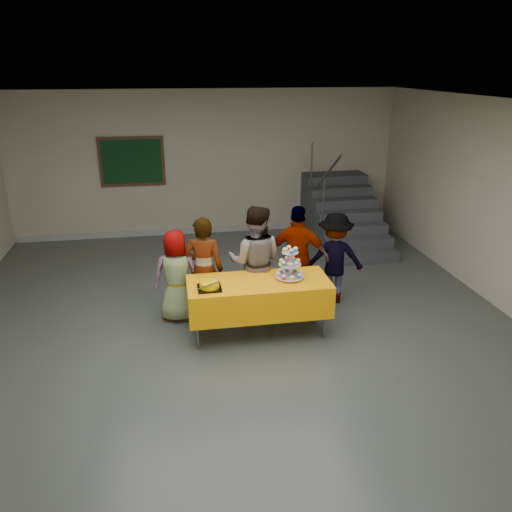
{
  "coord_description": "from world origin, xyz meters",
  "views": [
    {
      "loc": [
        -0.75,
        -5.42,
        3.44
      ],
      "look_at": [
        0.31,
        0.69,
        1.05
      ],
      "focal_mm": 35.0,
      "sensor_mm": 36.0,
      "label": 1
    }
  ],
  "objects_px": {
    "schoolchild_c": "(255,262)",
    "staircase": "(341,216)",
    "schoolchild_d": "(298,257)",
    "schoolchild_e": "(334,258)",
    "noticeboard": "(132,162)",
    "schoolchild_a": "(177,276)",
    "bake_table": "(259,296)",
    "schoolchild_b": "(204,270)",
    "cupcake_stand": "(290,266)",
    "bear_cake": "(209,284)"
  },
  "relations": [
    {
      "from": "schoolchild_a",
      "to": "schoolchild_d",
      "type": "xyz_separation_m",
      "value": [
        1.78,
        0.12,
        0.12
      ]
    },
    {
      "from": "schoolchild_c",
      "to": "noticeboard",
      "type": "height_order",
      "value": "noticeboard"
    },
    {
      "from": "schoolchild_c",
      "to": "schoolchild_e",
      "type": "bearing_deg",
      "value": -152.54
    },
    {
      "from": "schoolchild_b",
      "to": "schoolchild_d",
      "type": "distance_m",
      "value": 1.42
    },
    {
      "from": "schoolchild_b",
      "to": "schoolchild_a",
      "type": "bearing_deg",
      "value": 0.63
    },
    {
      "from": "schoolchild_e",
      "to": "staircase",
      "type": "bearing_deg",
      "value": -99.77
    },
    {
      "from": "cupcake_stand",
      "to": "staircase",
      "type": "relative_size",
      "value": 0.19
    },
    {
      "from": "schoolchild_b",
      "to": "schoolchild_e",
      "type": "distance_m",
      "value": 2.01
    },
    {
      "from": "bake_table",
      "to": "bear_cake",
      "type": "relative_size",
      "value": 5.25
    },
    {
      "from": "schoolchild_a",
      "to": "staircase",
      "type": "relative_size",
      "value": 0.55
    },
    {
      "from": "schoolchild_c",
      "to": "staircase",
      "type": "bearing_deg",
      "value": -110.31
    },
    {
      "from": "cupcake_stand",
      "to": "schoolchild_a",
      "type": "relative_size",
      "value": 0.33
    },
    {
      "from": "schoolchild_c",
      "to": "schoolchild_d",
      "type": "bearing_deg",
      "value": -148.92
    },
    {
      "from": "bake_table",
      "to": "schoolchild_b",
      "type": "relative_size",
      "value": 1.23
    },
    {
      "from": "schoolchild_a",
      "to": "schoolchild_d",
      "type": "bearing_deg",
      "value": -167.1
    },
    {
      "from": "bake_table",
      "to": "cupcake_stand",
      "type": "distance_m",
      "value": 0.58
    },
    {
      "from": "schoolchild_d",
      "to": "staircase",
      "type": "height_order",
      "value": "staircase"
    },
    {
      "from": "schoolchild_c",
      "to": "staircase",
      "type": "height_order",
      "value": "staircase"
    },
    {
      "from": "schoolchild_d",
      "to": "bear_cake",
      "type": "bearing_deg",
      "value": 51.47
    },
    {
      "from": "bake_table",
      "to": "noticeboard",
      "type": "distance_m",
      "value": 4.93
    },
    {
      "from": "schoolchild_e",
      "to": "staircase",
      "type": "xyz_separation_m",
      "value": [
        1.09,
        2.84,
        -0.22
      ]
    },
    {
      "from": "bake_table",
      "to": "schoolchild_e",
      "type": "relative_size",
      "value": 1.33
    },
    {
      "from": "cupcake_stand",
      "to": "schoolchild_d",
      "type": "bearing_deg",
      "value": 67.29
    },
    {
      "from": "schoolchild_d",
      "to": "schoolchild_e",
      "type": "bearing_deg",
      "value": -154.1
    },
    {
      "from": "schoolchild_b",
      "to": "staircase",
      "type": "xyz_separation_m",
      "value": [
        3.07,
        3.1,
        -0.28
      ]
    },
    {
      "from": "bake_table",
      "to": "schoolchild_c",
      "type": "distance_m",
      "value": 0.63
    },
    {
      "from": "schoolchild_a",
      "to": "schoolchild_c",
      "type": "relative_size",
      "value": 0.81
    },
    {
      "from": "schoolchild_e",
      "to": "schoolchild_a",
      "type": "bearing_deg",
      "value": 15.59
    },
    {
      "from": "schoolchild_a",
      "to": "schoolchild_d",
      "type": "height_order",
      "value": "schoolchild_d"
    },
    {
      "from": "bake_table",
      "to": "schoolchild_d",
      "type": "height_order",
      "value": "schoolchild_d"
    },
    {
      "from": "bear_cake",
      "to": "bake_table",
      "type": "bearing_deg",
      "value": 10.57
    },
    {
      "from": "schoolchild_e",
      "to": "noticeboard",
      "type": "xyz_separation_m",
      "value": [
        -3.12,
        3.67,
        0.9
      ]
    },
    {
      "from": "staircase",
      "to": "schoolchild_b",
      "type": "bearing_deg",
      "value": -134.72
    },
    {
      "from": "schoolchild_d",
      "to": "staircase",
      "type": "xyz_separation_m",
      "value": [
        1.67,
        2.9,
        -0.29
      ]
    },
    {
      "from": "bake_table",
      "to": "schoolchild_a",
      "type": "relative_size",
      "value": 1.41
    },
    {
      "from": "schoolchild_a",
      "to": "bake_table",
      "type": "bearing_deg",
      "value": 159.13
    },
    {
      "from": "bake_table",
      "to": "schoolchild_a",
      "type": "bearing_deg",
      "value": 150.07
    },
    {
      "from": "bake_table",
      "to": "schoolchild_e",
      "type": "bearing_deg",
      "value": 31.32
    },
    {
      "from": "schoolchild_b",
      "to": "staircase",
      "type": "distance_m",
      "value": 4.38
    },
    {
      "from": "bake_table",
      "to": "cupcake_stand",
      "type": "bearing_deg",
      "value": 3.61
    },
    {
      "from": "bear_cake",
      "to": "schoolchild_e",
      "type": "xyz_separation_m",
      "value": [
        1.96,
        0.92,
        -0.12
      ]
    },
    {
      "from": "schoolchild_b",
      "to": "cupcake_stand",
      "type": "bearing_deg",
      "value": 168.61
    },
    {
      "from": "noticeboard",
      "to": "staircase",
      "type": "bearing_deg",
      "value": -11.24
    },
    {
      "from": "cupcake_stand",
      "to": "schoolchild_b",
      "type": "relative_size",
      "value": 0.29
    },
    {
      "from": "schoolchild_a",
      "to": "staircase",
      "type": "height_order",
      "value": "staircase"
    },
    {
      "from": "bake_table",
      "to": "schoolchild_c",
      "type": "height_order",
      "value": "schoolchild_c"
    },
    {
      "from": "bake_table",
      "to": "schoolchild_b",
      "type": "bearing_deg",
      "value": 142.27
    },
    {
      "from": "schoolchild_b",
      "to": "schoolchild_c",
      "type": "bearing_deg",
      "value": -164.28
    },
    {
      "from": "staircase",
      "to": "schoolchild_a",
      "type": "bearing_deg",
      "value": -138.82
    },
    {
      "from": "schoolchild_c",
      "to": "noticeboard",
      "type": "xyz_separation_m",
      "value": [
        -1.87,
        3.91,
        0.78
      ]
    }
  ]
}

